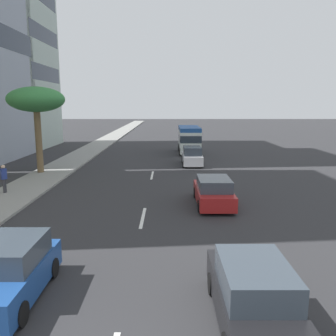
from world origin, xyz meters
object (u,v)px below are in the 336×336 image
Objects in this scene: car_lead at (213,192)px; pedestrian_mid_block at (4,177)px; car_second at (192,156)px; minibus_fourth at (189,139)px; car_third at (253,295)px; palm_tree at (36,101)px; car_fifth at (11,272)px.

pedestrian_mid_block is (2.21, 12.62, 0.37)m from car_lead.
minibus_fourth is (8.26, -0.22, 0.85)m from car_second.
minibus_fourth is (32.08, -0.32, 0.84)m from car_third.
palm_tree is (6.65, 0.16, 4.69)m from pedestrian_mid_block.
car_lead is at bearing -179.77° from minibus_fourth.
pedestrian_mid_block is 0.26× the size of palm_tree.
car_lead is 11.87m from car_fifth.
car_second is 8.31m from minibus_fourth.
palm_tree is (19.65, 12.38, 4.99)m from car_third.
car_fifth is 0.61× the size of palm_tree.
car_second is 0.94× the size of car_third.
car_fifth is (-9.55, 7.05, 0.05)m from car_lead.
car_lead is 1.11× the size of car_fifth.
minibus_fourth is 0.97× the size of palm_tree.
pedestrian_mid_block is at bearing 146.71° from minibus_fourth.
car_lead is at bearing -178.68° from car_second.
car_second is at bearing -5.02° from pedestrian_mid_block.
car_second is 0.62× the size of palm_tree.
palm_tree reaches higher than car_second.
car_third is at bearing -147.79° from palm_tree.
car_fifth is (-22.57, 6.75, -0.01)m from car_second.
palm_tree is at bearing 108.45° from car_second.
pedestrian_mid_block is at bearing -154.65° from car_fifth.
car_fifth is at bearing -110.97° from pedestrian_mid_block.
car_lead is at bearing -124.73° from palm_tree.
car_third is 0.66× the size of palm_tree.
car_fifth is (1.25, 6.65, -0.02)m from car_third.
car_third is 32.09m from minibus_fourth.
palm_tree is at bearing 45.07° from pedestrian_mid_block.
car_lead is 1.07× the size of car_second.
minibus_fourth reaches higher than car_fifth.
car_lead is 10.80m from car_third.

